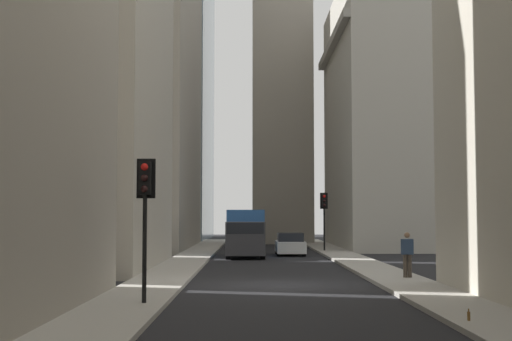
# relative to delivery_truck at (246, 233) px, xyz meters

# --- Properties ---
(ground_plane) EXTENTS (135.00, 135.00, 0.00)m
(ground_plane) POSITION_rel_delivery_truck_xyz_m (-17.24, -1.40, -1.46)
(ground_plane) COLOR black
(sidewalk_right) EXTENTS (90.00, 2.20, 0.14)m
(sidewalk_right) POSITION_rel_delivery_truck_xyz_m (-17.24, 3.10, -1.39)
(sidewalk_right) COLOR #A8A399
(sidewalk_right) RESTS_ON ground_plane
(sidewalk_left) EXTENTS (90.00, 2.20, 0.14)m
(sidewalk_left) POSITION_rel_delivery_truck_xyz_m (-17.24, -5.90, -1.39)
(sidewalk_left) COLOR #A8A399
(sidewalk_left) RESTS_ON ground_plane
(building_left_far) EXTENTS (17.53, 10.50, 19.96)m
(building_left_far) POSITION_rel_delivery_truck_xyz_m (12.30, -11.99, 8.53)
(building_left_far) COLOR #B7B2A5
(building_left_far) RESTS_ON ground_plane
(building_right_far) EXTENTS (19.33, 10.00, 25.63)m
(building_right_far) POSITION_rel_delivery_truck_xyz_m (11.20, 9.20, 11.35)
(building_right_far) COLOR gray
(building_right_far) RESTS_ON ground_plane
(building_right_midfar) EXTENTS (13.24, 10.00, 22.92)m
(building_right_midfar) POSITION_rel_delivery_truck_xyz_m (-9.09, 9.20, 10.00)
(building_right_midfar) COLOR #A8A091
(building_right_midfar) RESTS_ON ground_plane
(church_spire) EXTENTS (5.94, 5.94, 41.18)m
(church_spire) POSITION_rel_delivery_truck_xyz_m (21.50, -3.15, 20.07)
(church_spire) COLOR gray
(church_spire) RESTS_ON ground_plane
(delivery_truck) EXTENTS (6.46, 2.25, 2.84)m
(delivery_truck) POSITION_rel_delivery_truck_xyz_m (0.00, 0.00, 0.00)
(delivery_truck) COLOR #285699
(delivery_truck) RESTS_ON ground_plane
(sedan_white) EXTENTS (4.30, 1.78, 1.42)m
(sedan_white) POSITION_rel_delivery_truck_xyz_m (2.06, -2.80, -0.80)
(sedan_white) COLOR silver
(sedan_white) RESTS_ON ground_plane
(traffic_light_foreground) EXTENTS (0.43, 0.52, 3.94)m
(traffic_light_foreground) POSITION_rel_delivery_truck_xyz_m (-23.48, 2.59, 1.58)
(traffic_light_foreground) COLOR black
(traffic_light_foreground) RESTS_ON sidewalk_right
(traffic_light_midblock) EXTENTS (0.43, 0.52, 3.92)m
(traffic_light_midblock) POSITION_rel_delivery_truck_xyz_m (5.21, -5.30, 1.56)
(traffic_light_midblock) COLOR black
(traffic_light_midblock) RESTS_ON sidewalk_left
(pedestrian) EXTENTS (0.26, 0.44, 1.72)m
(pedestrian) POSITION_rel_delivery_truck_xyz_m (-15.66, -6.32, -0.38)
(pedestrian) COLOR #473D33
(pedestrian) RESTS_ON sidewalk_left
(discarded_bottle) EXTENTS (0.07, 0.07, 0.27)m
(discarded_bottle) POSITION_rel_delivery_truck_xyz_m (-26.79, -5.23, -1.21)
(discarded_bottle) COLOR brown
(discarded_bottle) RESTS_ON sidewalk_left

